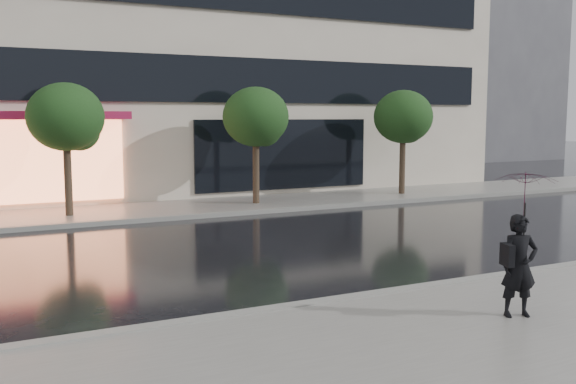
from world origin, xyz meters
TOP-DOWN VIEW (x-y plane):
  - ground at (0.00, 0.00)m, footprint 120.00×120.00m
  - sidewalk_near at (0.00, -3.25)m, footprint 60.00×4.50m
  - sidewalk_far at (0.00, 10.25)m, footprint 60.00×3.50m
  - curb_near at (0.00, -1.00)m, footprint 60.00×0.25m
  - curb_far at (0.00, 8.50)m, footprint 60.00×0.25m
  - bg_building_right at (26.00, 28.00)m, footprint 12.00×12.00m
  - tree_mid_west at (-2.94, 10.03)m, footprint 2.20×2.20m
  - tree_mid_east at (3.06, 10.03)m, footprint 2.20×2.20m
  - tree_far_east at (9.06, 10.03)m, footprint 2.20×2.20m
  - pedestrian_with_umbrella at (1.49, -2.94)m, footprint 1.08×1.09m

SIDE VIEW (x-z plane):
  - ground at x=0.00m, z-range 0.00..0.00m
  - sidewalk_near at x=0.00m, z-range 0.00..0.12m
  - sidewalk_far at x=0.00m, z-range 0.00..0.12m
  - curb_near at x=0.00m, z-range 0.00..0.14m
  - curb_far at x=0.00m, z-range 0.00..0.14m
  - pedestrian_with_umbrella at x=1.49m, z-range 0.46..2.59m
  - tree_mid_west at x=-2.94m, z-range 0.93..4.92m
  - tree_mid_east at x=3.06m, z-range 0.93..4.92m
  - tree_far_east at x=9.06m, z-range 0.93..4.92m
  - bg_building_right at x=26.00m, z-range 0.00..16.00m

